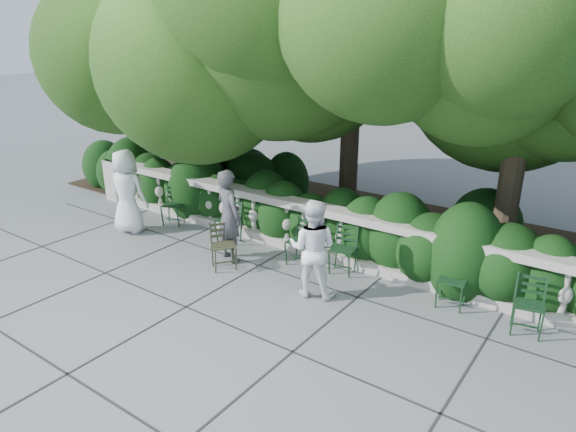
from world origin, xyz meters
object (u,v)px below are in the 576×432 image
Objects in this scene: person_casual_man at (313,248)px; person_businessman at (127,192)px; chair_d at (339,276)px; chair_e at (447,310)px; chair_a at (224,243)px; person_woman_grey at (229,216)px; chair_weathered at (226,272)px; chair_f at (524,338)px; chair_b at (171,227)px; chair_c at (295,267)px.

person_businessman is at bearing -18.62° from person_casual_man.
chair_d is 1.00× the size of chair_e.
person_woman_grey is (0.59, -0.47, 0.85)m from chair_a.
chair_e is at bearing -37.93° from chair_weathered.
person_casual_man is (-3.07, -0.64, 0.80)m from chair_f.
person_businessman is 2.63m from person_woman_grey.
chair_e is 1.00× the size of chair_f.
chair_e is 1.12m from chair_f.
person_businessman reaches higher than chair_weathered.
chair_b is 2.62m from chair_weathered.
chair_c is 1.22m from chair_weathered.
chair_d is at bearing 171.48° from chair_e.
person_woman_grey is at bearing 172.43° from chair_f.
chair_c and chair_f have the same top height.
chair_c is at bearing -178.77° from chair_d.
person_casual_man is at bearing -39.09° from chair_c.
person_casual_man is (1.96, -0.25, -0.06)m from person_woman_grey.
chair_f is 1.00× the size of chair_weathered.
person_businessman is 4.58m from person_casual_man.
chair_weathered is at bearing 178.10° from chair_f.
chair_a is 1.00× the size of chair_c.
chair_c is (1.76, -0.07, 0.00)m from chair_a.
person_casual_man is at bearing 167.28° from person_businessman.
chair_d is 0.48× the size of person_businessman.
chair_c is at bearing 175.26° from chair_e.
chair_b is (-1.55, 0.03, 0.00)m from chair_a.
chair_c is 0.49× the size of person_woman_grey.
person_businessman is (-4.62, -0.73, 0.87)m from chair_d.
chair_d is 3.04m from chair_f.
chair_c is 1.00× the size of chair_weathered.
chair_e is (2.74, 0.11, 0.00)m from chair_c.
chair_a and chair_weathered have the same top height.
chair_e is (1.92, -0.05, 0.00)m from chair_d.
chair_d is 2.24m from person_woman_grey.
chair_c is at bearing -1.17° from chair_a.
chair_f and chair_weathered have the same top height.
chair_weathered is (-4.74, -0.84, 0.00)m from chair_f.
chair_b and chair_f have the same top height.
chair_e is (4.50, 0.04, 0.00)m from chair_a.
chair_b and chair_weathered have the same top height.
person_woman_grey is at bearing -36.37° from chair_b.
chair_a is at bearing 80.91° from chair_weathered.
chair_d is at bearing 11.47° from chair_c.
person_businessman is at bearing -161.17° from chair_a.
chair_b is at bearing -179.85° from chair_a.
chair_f is at bearing -42.70° from chair_weathered.
chair_a is 1.77m from chair_c.
person_woman_grey reaches higher than chair_c.
chair_weathered is (2.44, -0.95, 0.00)m from chair_b.
person_woman_grey is at bearing -24.98° from person_casual_man.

